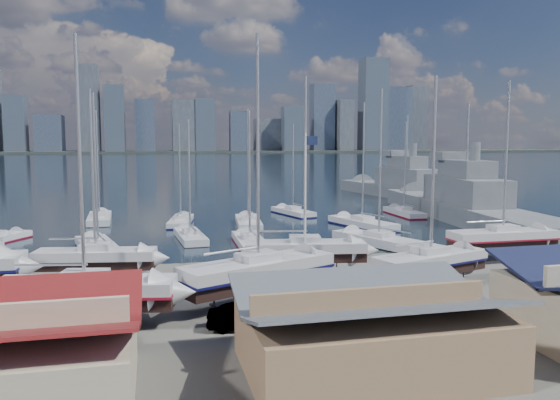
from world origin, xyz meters
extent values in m
plane|color=#605E59|center=(0.00, -10.00, 0.00)|extent=(1400.00, 1400.00, 0.00)
cube|color=#1B3240|center=(0.00, 300.00, -0.15)|extent=(1400.00, 600.00, 0.40)
cube|color=#2D332D|center=(0.00, 560.00, 1.10)|extent=(1400.00, 80.00, 2.20)
cube|color=#3D4756|center=(-141.97, 552.31, 30.18)|extent=(19.55, 21.83, 55.97)
cube|color=#475166|center=(-111.19, 558.58, 20.77)|extent=(26.03, 30.49, 37.14)
cube|color=#595E66|center=(-70.96, 546.95, 46.02)|extent=(21.60, 16.58, 87.63)
cube|color=#3D4756|center=(-45.38, 548.38, 36.00)|extent=(19.42, 28.42, 67.60)
cube|color=#475166|center=(-15.00, 551.59, 29.25)|extent=(20.24, 23.80, 54.09)
cube|color=#595E66|center=(25.78, 548.33, 29.20)|extent=(24.62, 19.72, 54.00)
cube|color=#3D4756|center=(47.64, 546.55, 30.18)|extent=(20.75, 17.93, 55.97)
cube|color=#475166|center=(84.09, 544.87, 23.71)|extent=(18.36, 16.25, 43.03)
cube|color=#595E66|center=(120.24, 563.78, 20.05)|extent=(28.49, 22.03, 35.69)
cube|color=#3D4756|center=(145.71, 546.00, 26.75)|extent=(23.34, 17.87, 49.11)
cube|color=#475166|center=(184.98, 560.84, 40.18)|extent=(25.35, 19.79, 75.95)
cube|color=#595E66|center=(208.39, 554.33, 31.04)|extent=(17.00, 27.45, 57.67)
cube|color=#3D4756|center=(245.53, 554.25, 55.22)|extent=(29.28, 24.05, 106.04)
cube|color=#475166|center=(277.54, 563.71, 39.40)|extent=(30.82, 28.37, 74.41)
cube|color=#595E66|center=(307.39, 565.54, 40.94)|extent=(21.74, 17.03, 77.48)
cube|color=#8C6B4C|center=(0.00, -26.00, 1.50)|extent=(12.00, 8.00, 3.00)
cube|color=slate|center=(0.00, -26.00, 3.54)|extent=(12.60, 8.40, 1.27)
cube|color=#2D2D33|center=(-14.09, -16.27, 0.08)|extent=(6.19, 3.71, 0.16)
cube|color=black|center=(-14.09, -16.27, 1.62)|extent=(10.82, 4.46, 0.84)
cube|color=#B8B8BC|center=(-14.09, -16.27, 2.46)|extent=(10.91, 4.90, 0.84)
cube|color=maroon|center=(-14.09, -16.27, 2.08)|extent=(11.02, 4.95, 0.17)
cube|color=#B8B8BC|center=(-14.09, -16.27, 3.14)|extent=(2.92, 2.24, 0.50)
cylinder|color=#B2B2B7|center=(-14.09, -16.27, 10.00)|extent=(0.22, 0.22, 14.23)
cube|color=#2D2D33|center=(-14.45, -5.76, 0.08)|extent=(5.34, 3.09, 0.16)
cube|color=black|center=(-14.45, -5.76, 1.57)|extent=(9.38, 3.63, 0.73)
cube|color=#B8B8BC|center=(-14.45, -5.76, 2.30)|extent=(9.44, 4.01, 0.73)
cube|color=#B8B8BC|center=(-14.45, -5.76, 2.91)|extent=(2.51, 1.89, 0.50)
cylinder|color=#B2B2B7|center=(-14.45, -5.76, 8.84)|extent=(0.22, 0.22, 12.35)
cube|color=#2D2D33|center=(-3.10, -13.75, 0.08)|extent=(6.77, 5.11, 0.16)
cube|color=black|center=(-3.10, -13.75, 1.65)|extent=(11.29, 7.05, 0.90)
cube|color=#B8B8BC|center=(-3.10, -13.75, 2.54)|extent=(11.48, 7.48, 0.90)
cube|color=#0D0E42|center=(-3.10, -13.75, 2.13)|extent=(11.60, 7.55, 0.18)
cube|color=#B8B8BC|center=(-3.10, -13.75, 3.24)|extent=(3.32, 2.87, 0.50)
cylinder|color=#B2B2B7|center=(-3.10, -13.75, 10.54)|extent=(0.22, 0.22, 15.10)
cube|color=#2D2D33|center=(2.18, -6.84, 0.08)|extent=(5.82, 3.39, 0.16)
cube|color=black|center=(2.18, -6.84, 1.60)|extent=(10.22, 4.01, 0.80)
cube|color=#B8B8BC|center=(2.18, -6.84, 2.40)|extent=(10.29, 4.42, 0.80)
cube|color=#B8B8BC|center=(2.18, -6.84, 3.04)|extent=(2.74, 2.07, 0.50)
cylinder|color=#B2B2B7|center=(2.18, -6.84, 9.52)|extent=(0.22, 0.22, 13.45)
cube|color=#2D2D33|center=(10.13, -13.31, 0.08)|extent=(5.81, 4.00, 0.16)
cube|color=black|center=(10.13, -13.31, 1.59)|extent=(9.88, 5.26, 0.77)
cube|color=#B8B8BC|center=(10.13, -13.31, 2.36)|extent=(10.01, 5.64, 0.77)
cube|color=#0D0E42|center=(10.13, -13.31, 2.00)|extent=(10.11, 5.70, 0.15)
cube|color=#B8B8BC|center=(10.13, -13.31, 2.99)|extent=(2.81, 2.31, 0.50)
cylinder|color=#B2B2B7|center=(10.13, -13.31, 9.26)|extent=(0.22, 0.22, 13.04)
cube|color=#2D2D33|center=(21.71, -5.67, 0.08)|extent=(5.61, 2.60, 0.16)
cube|color=black|center=(21.71, -5.67, 1.61)|extent=(10.19, 2.48, 0.81)
cube|color=#B8B8BC|center=(21.71, -5.67, 2.42)|extent=(10.20, 2.91, 0.81)
cube|color=maroon|center=(21.71, -5.67, 2.05)|extent=(10.30, 2.94, 0.16)
cube|color=#B8B8BC|center=(21.71, -5.67, 3.08)|extent=(2.56, 1.73, 0.50)
cylinder|color=#B2B2B7|center=(21.71, -5.67, 9.70)|extent=(0.22, 0.22, 13.74)
cube|color=black|center=(-17.17, 28.71, -0.29)|extent=(3.05, 10.74, 0.85)
cube|color=#B8B8BC|center=(-17.17, 28.71, 0.56)|extent=(3.49, 10.76, 0.85)
cube|color=#B8B8BC|center=(-17.17, 28.71, 1.24)|extent=(1.91, 2.74, 0.50)
cylinder|color=#B2B2B7|center=(-17.17, 28.71, 8.16)|extent=(0.22, 0.22, 14.35)
cube|color=black|center=(-15.38, 6.46, -0.30)|extent=(5.20, 11.25, 0.88)
cube|color=#B8B8BC|center=(-15.38, 6.46, 0.58)|extent=(5.64, 11.36, 0.88)
cube|color=#0D0E42|center=(-15.38, 6.46, 0.17)|extent=(5.70, 11.48, 0.18)
cube|color=#B8B8BC|center=(-15.38, 6.46, 1.26)|extent=(2.45, 3.10, 0.50)
cylinder|color=#B2B2B7|center=(-15.38, 6.46, 8.40)|extent=(0.22, 0.22, 14.78)
cube|color=black|center=(-5.97, 11.37, -0.25)|extent=(2.96, 9.51, 0.75)
cube|color=#B8B8BC|center=(-5.97, 11.37, 0.50)|extent=(3.35, 9.54, 0.75)
cube|color=#B8B8BC|center=(-5.97, 11.37, 1.12)|extent=(1.75, 2.46, 0.50)
cylinder|color=#B2B2B7|center=(-5.97, 11.37, 7.19)|extent=(0.22, 0.22, 12.64)
cube|color=black|center=(-6.37, 23.69, -0.25)|extent=(3.75, 9.58, 0.75)
cube|color=#B8B8BC|center=(-6.37, 23.69, 0.50)|extent=(4.14, 9.64, 0.75)
cube|color=#0D0E42|center=(-6.37, 23.69, 0.15)|extent=(4.18, 9.74, 0.15)
cube|color=#B8B8BC|center=(-6.37, 23.69, 1.12)|extent=(1.94, 2.56, 0.50)
cylinder|color=#B2B2B7|center=(-6.37, 23.69, 7.18)|extent=(0.22, 0.22, 12.61)
cube|color=black|center=(-0.06, 6.53, -0.27)|extent=(2.65, 9.94, 0.79)
cube|color=#B8B8BC|center=(-0.06, 6.53, 0.52)|extent=(3.06, 9.96, 0.79)
cube|color=maroon|center=(-0.06, 6.53, 0.16)|extent=(3.09, 10.06, 0.16)
cube|color=#B8B8BC|center=(-0.06, 6.53, 1.17)|extent=(1.73, 2.52, 0.50)
cylinder|color=#B2B2B7|center=(-0.06, 6.53, 7.59)|extent=(0.22, 0.22, 13.34)
cube|color=black|center=(2.21, 20.26, -0.29)|extent=(3.68, 10.86, 0.85)
cube|color=#B8B8BC|center=(2.21, 20.26, 0.56)|extent=(4.13, 10.91, 0.85)
cube|color=#B8B8BC|center=(2.21, 20.26, 1.24)|extent=(2.07, 2.84, 0.50)
cylinder|color=#B2B2B7|center=(2.21, 20.26, 8.17)|extent=(0.22, 0.22, 14.38)
cube|color=black|center=(10.78, 29.81, -0.26)|extent=(4.58, 9.81, 0.76)
cube|color=#B8B8BC|center=(10.78, 29.81, 0.51)|extent=(4.97, 9.91, 0.76)
cube|color=#0D0E42|center=(10.78, 29.81, 0.16)|extent=(5.02, 10.01, 0.15)
cube|color=#B8B8BC|center=(10.78, 29.81, 1.14)|extent=(2.15, 2.71, 0.50)
cylinder|color=#B2B2B7|center=(10.78, 29.81, 7.33)|extent=(0.22, 0.22, 12.89)
cube|color=black|center=(13.39, 3.64, -0.32)|extent=(6.85, 11.64, 0.92)
cube|color=#B8B8BC|center=(13.39, 3.64, 0.60)|extent=(7.29, 11.82, 0.92)
cube|color=#B8B8BC|center=(13.39, 3.64, 1.31)|extent=(2.86, 3.38, 0.50)
cylinder|color=#B2B2B7|center=(13.39, 3.64, 8.79)|extent=(0.22, 0.22, 15.47)
cube|color=black|center=(16.47, 15.98, -0.31)|extent=(5.65, 11.45, 0.89)
cube|color=#B8B8BC|center=(16.47, 15.98, 0.59)|extent=(6.10, 11.58, 0.89)
cube|color=#0D0E42|center=(16.47, 15.98, 0.17)|extent=(6.16, 11.70, 0.18)
cube|color=#B8B8BC|center=(16.47, 15.98, 1.28)|extent=(2.57, 3.20, 0.50)
cylinder|color=#B2B2B7|center=(16.47, 15.98, 8.56)|extent=(0.22, 0.22, 15.06)
cube|color=black|center=(26.87, 25.19, -0.26)|extent=(2.60, 9.82, 0.78)
cube|color=#B8B8BC|center=(26.87, 25.19, 0.52)|extent=(3.01, 9.83, 0.78)
cube|color=maroon|center=(26.87, 25.19, 0.16)|extent=(3.04, 9.93, 0.16)
cube|color=#B8B8BC|center=(26.87, 25.19, 1.16)|extent=(1.71, 2.48, 0.50)
cylinder|color=#B2B2B7|center=(26.87, 25.19, 7.50)|extent=(0.22, 0.22, 13.17)
cube|color=slate|center=(32.85, 18.41, 0.46)|extent=(12.34, 46.54, 4.14)
cube|color=slate|center=(32.85, 18.41, 4.33)|extent=(7.61, 16.65, 3.60)
cube|color=slate|center=(32.85, 18.41, 7.33)|extent=(5.39, 9.63, 2.40)
cube|color=slate|center=(33.35, 22.99, 9.03)|extent=(5.62, 5.14, 1.20)
cylinder|color=#B2B2B7|center=(32.85, 18.41, 12.53)|extent=(0.30, 0.30, 8.00)
cube|color=slate|center=(39.08, 49.38, 0.43)|extent=(12.30, 43.24, 3.84)
cube|color=slate|center=(39.08, 49.38, 4.16)|extent=(7.36, 15.53, 3.60)
cube|color=slate|center=(39.08, 49.38, 7.16)|extent=(5.17, 9.00, 2.40)
cube|color=slate|center=(38.53, 53.62, 8.86)|extent=(5.30, 4.85, 1.20)
cylinder|color=#B2B2B7|center=(39.08, 49.38, 12.36)|extent=(0.30, 0.30, 8.00)
imported|color=gray|center=(-12.50, -20.12, 0.68)|extent=(2.25, 4.18, 1.35)
imported|color=gray|center=(-4.85, -19.00, 0.75)|extent=(4.76, 2.43, 1.50)
imported|color=gray|center=(3.03, -21.50, 0.81)|extent=(4.71, 6.44, 1.63)
imported|color=gray|center=(12.36, -21.26, 0.64)|extent=(2.70, 4.70, 1.28)
cylinder|color=white|center=(1.91, -7.90, 5.85)|extent=(0.12, 0.12, 11.71)
cube|color=#141D3E|center=(2.40, -7.90, 11.12)|extent=(0.98, 0.05, 0.68)
camera|label=1|loc=(-10.10, -49.70, 10.94)|focal=35.00mm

